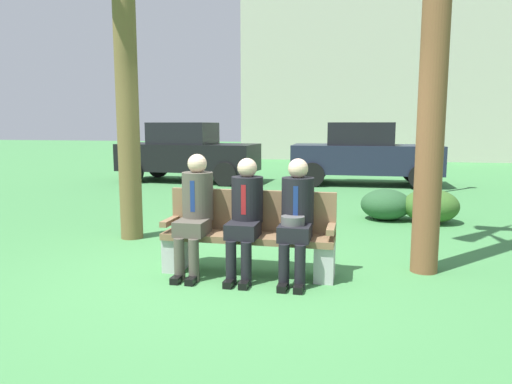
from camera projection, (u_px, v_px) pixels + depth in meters
name	position (u px, v px, depth m)	size (l,w,h in m)	color
ground_plane	(220.00, 278.00, 5.03)	(80.00, 80.00, 0.00)	#408044
park_bench	(249.00, 235.00, 5.18)	(1.86, 0.44, 0.90)	brown
seated_man_left	(195.00, 207.00, 5.14)	(0.34, 0.72, 1.30)	#4C473D
seated_man_middle	(245.00, 211.00, 5.02)	(0.34, 0.72, 1.27)	black
seated_man_right	(296.00, 213.00, 4.90)	(0.34, 0.72, 1.27)	black
shrub_near_bench	(386.00, 205.00, 8.12)	(0.84, 0.77, 0.53)	#28522D
shrub_mid_lawn	(431.00, 206.00, 7.87)	(0.90, 0.83, 0.56)	#376124
parked_car_near	(187.00, 152.00, 13.56)	(3.97, 1.85, 1.68)	black
parked_car_far	(364.00, 154.00, 12.84)	(3.94, 1.78, 1.68)	#1E2338
street_lamp	(437.00, 97.00, 10.95)	(0.24, 0.24, 3.67)	black
building_backdrop	(387.00, 17.00, 23.79)	(14.03, 7.52, 13.94)	#B4B2A0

